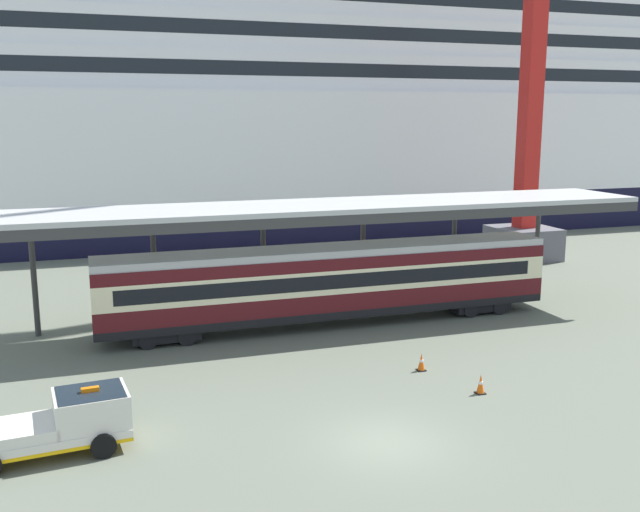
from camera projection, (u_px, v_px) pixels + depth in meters
name	position (u px, v px, depth m)	size (l,w,h in m)	color
ground_plane	(386.00, 443.00, 23.50)	(400.00, 400.00, 0.00)	#606657
cruise_ship	(360.00, 106.00, 73.92)	(145.65, 28.45, 34.16)	black
platform_canopy	(328.00, 210.00, 36.17)	(34.34, 5.30, 6.26)	#B5B5B5
train_carriage	(331.00, 281.00, 36.44)	(23.52, 2.81, 4.11)	black
service_truck	(62.00, 422.00, 22.74)	(5.36, 2.61, 2.02)	silver
traffic_cone_near	(481.00, 384.00, 27.61)	(0.36, 0.36, 0.79)	black
traffic_cone_mid	(421.00, 362.00, 30.13)	(0.36, 0.36, 0.76)	black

